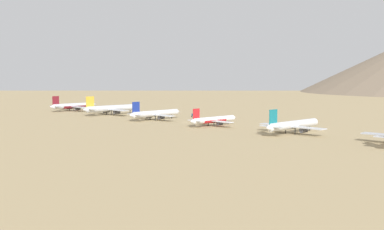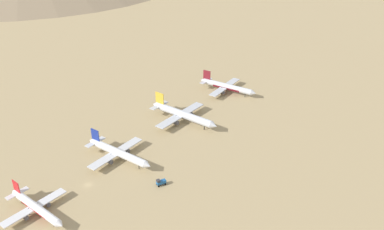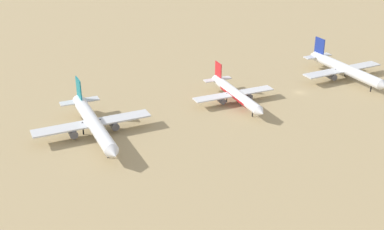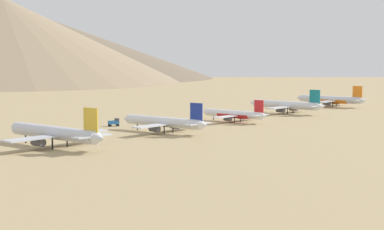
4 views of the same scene
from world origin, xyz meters
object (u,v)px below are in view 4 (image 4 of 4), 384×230
service_truck (114,122)px  parked_jet_3 (165,122)px  parked_jet_0 (331,100)px  parked_jet_4 (55,133)px  parked_jet_2 (234,114)px  parked_jet_1 (287,105)px

service_truck → parked_jet_3: bearing=178.1°
parked_jet_0 → parked_jet_4: size_ratio=0.90×
parked_jet_2 → parked_jet_3: (-6.81, 57.79, 0.76)m
parked_jet_2 → parked_jet_4: bearing=94.6°
parked_jet_1 → parked_jet_2: (-8.11, 59.10, -0.95)m
parked_jet_0 → parked_jet_1: (-7.05, 62.06, 0.17)m
parked_jet_1 → parked_jet_4: size_ratio=0.92×
parked_jet_0 → parked_jet_2: size_ratio=1.19×
parked_jet_1 → parked_jet_3: parked_jet_1 is taller
parked_jet_4 → service_truck: parked_jet_4 is taller
parked_jet_0 → parked_jet_4: bearing=95.9°
parked_jet_0 → parked_jet_1: bearing=96.5°
parked_jet_3 → service_truck: size_ratio=8.84×
parked_jet_1 → parked_jet_4: parked_jet_4 is taller
parked_jet_2 → service_truck: bearing=61.7°
parked_jet_1 → parked_jet_4: (-17.55, 177.57, 0.46)m
parked_jet_0 → parked_jet_1: size_ratio=0.98×
service_truck → parked_jet_0: bearing=-94.9°
parked_jet_0 → parked_jet_4: parked_jet_4 is taller
parked_jet_0 → parked_jet_3: size_ratio=1.01×
parked_jet_1 → parked_jet_4: 178.44m
parked_jet_3 → parked_jet_0: bearing=-83.0°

